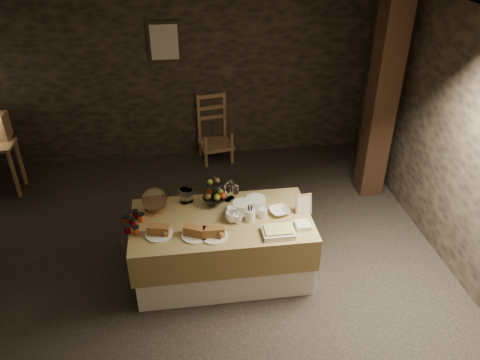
{
  "coord_description": "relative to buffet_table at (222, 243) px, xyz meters",
  "views": [
    {
      "loc": [
        0.0,
        -3.97,
        3.44
      ],
      "look_at": [
        0.57,
        0.2,
        0.87
      ],
      "focal_mm": 35.0,
      "sensor_mm": 36.0,
      "label": 1
    }
  ],
  "objects": [
    {
      "name": "room_shell",
      "position": [
        -0.33,
        0.24,
        1.16
      ],
      "size": [
        5.52,
        5.02,
        2.6
      ],
      "color": "black",
      "rests_on": "ground"
    },
    {
      "name": "bread_platter_right",
      "position": [
        -0.1,
        -0.27,
        0.34
      ],
      "size": [
        0.26,
        0.26,
        0.11
      ],
      "color": "white",
      "rests_on": "buffet_table"
    },
    {
      "name": "ground_plane",
      "position": [
        -0.33,
        0.24,
        -0.41
      ],
      "size": [
        5.5,
        5.0,
        0.01
      ],
      "primitive_type": "cube",
      "color": "black",
      "rests_on": "ground"
    },
    {
      "name": "bread_platter_center",
      "position": [
        -0.27,
        -0.23,
        0.34
      ],
      "size": [
        0.26,
        0.26,
        0.11
      ],
      "color": "white",
      "rests_on": "buffet_table"
    },
    {
      "name": "square_dish",
      "position": [
        0.76,
        -0.23,
        0.32
      ],
      "size": [
        0.14,
        0.14,
        0.04
      ],
      "primitive_type": "cube",
      "color": "white",
      "rests_on": "buffet_table"
    },
    {
      "name": "timber_column",
      "position": [
        2.12,
        1.37,
        0.89
      ],
      "size": [
        0.3,
        0.3,
        2.6
      ],
      "primitive_type": "cube",
      "color": "black",
      "rests_on": "ground_plane"
    },
    {
      "name": "menu_frame",
      "position": [
        0.83,
        0.01,
        0.39
      ],
      "size": [
        0.18,
        0.08,
        0.22
      ],
      "primitive_type": "cube",
      "rotation": [
        -0.24,
        0.0,
        0.08
      ],
      "color": "#946A48",
      "rests_on": "buffet_table"
    },
    {
      "name": "jam_jars",
      "position": [
        -0.85,
        0.01,
        0.34
      ],
      "size": [
        0.2,
        0.32,
        0.07
      ],
      "color": "#630115",
      "rests_on": "buffet_table"
    },
    {
      "name": "bowl",
      "position": [
        0.59,
        0.02,
        0.32
      ],
      "size": [
        0.24,
        0.24,
        0.05
      ],
      "primitive_type": "imported",
      "rotation": [
        0.0,
        0.0,
        0.23
      ],
      "color": "white",
      "rests_on": "buffet_table"
    },
    {
      "name": "storage_jar_a",
      "position": [
        -0.35,
        0.35,
        0.38
      ],
      "size": [
        0.1,
        0.1,
        0.16
      ],
      "primitive_type": "cylinder",
      "color": "white",
      "rests_on": "buffet_table"
    },
    {
      "name": "cup_b",
      "position": [
        0.15,
        -0.08,
        0.35
      ],
      "size": [
        0.13,
        0.13,
        0.1
      ],
      "primitive_type": "imported",
      "rotation": [
        0.0,
        0.0,
        -0.33
      ],
      "color": "white",
      "rests_on": "buffet_table"
    },
    {
      "name": "framed_picture",
      "position": [
        -0.48,
        2.7,
        1.34
      ],
      "size": [
        0.45,
        0.04,
        0.55
      ],
      "color": "#2D2318",
      "rests_on": "room_shell"
    },
    {
      "name": "cutlery_holder",
      "position": [
        0.28,
        -0.06,
        0.36
      ],
      "size": [
        0.1,
        0.1,
        0.12
      ],
      "primitive_type": "cylinder",
      "color": "white",
      "rests_on": "buffet_table"
    },
    {
      "name": "cup_a",
      "position": [
        0.1,
        -0.05,
        0.35
      ],
      "size": [
        0.17,
        0.17,
        0.11
      ],
      "primitive_type": "imported",
      "rotation": [
        0.0,
        0.0,
        0.3
      ],
      "color": "white",
      "rests_on": "buffet_table"
    },
    {
      "name": "plate_stack_b",
      "position": [
        0.38,
        0.2,
        0.34
      ],
      "size": [
        0.2,
        0.2,
        0.08
      ],
      "primitive_type": "cylinder",
      "color": "white",
      "rests_on": "buffet_table"
    },
    {
      "name": "buffet_table",
      "position": [
        0.0,
        0.0,
        0.0
      ],
      "size": [
        1.78,
        0.95,
        0.71
      ],
      "color": "white",
      "rests_on": "ground_plane"
    },
    {
      "name": "cake_dome",
      "position": [
        -0.65,
        0.25,
        0.4
      ],
      "size": [
        0.26,
        0.26,
        0.26
      ],
      "color": "#946A48",
      "rests_on": "buffet_table"
    },
    {
      "name": "mug_c",
      "position": [
        0.11,
        0.05,
        0.35
      ],
      "size": [
        0.09,
        0.09,
        0.09
      ],
      "primitive_type": "cylinder",
      "color": "white",
      "rests_on": "buffet_table"
    },
    {
      "name": "storage_jar_b",
      "position": [
        -0.3,
        0.36,
        0.37
      ],
      "size": [
        0.09,
        0.09,
        0.14
      ],
      "primitive_type": "cylinder",
      "color": "white",
      "rests_on": "buffet_table"
    },
    {
      "name": "bread_platter_left",
      "position": [
        -0.61,
        -0.17,
        0.34
      ],
      "size": [
        0.26,
        0.26,
        0.11
      ],
      "color": "white",
      "rests_on": "buffet_table"
    },
    {
      "name": "tart_dish",
      "position": [
        0.51,
        -0.31,
        0.33
      ],
      "size": [
        0.3,
        0.22,
        0.07
      ],
      "color": "white",
      "rests_on": "buffet_table"
    },
    {
      "name": "chair",
      "position": [
        0.16,
        2.58,
        0.03
      ],
      "size": [
        0.53,
        0.51,
        0.77
      ],
      "rotation": [
        0.0,
        0.0,
        0.17
      ],
      "color": "#946A48",
      "rests_on": "ground_plane"
    },
    {
      "name": "mug_d",
      "position": [
        0.41,
        -0.02,
        0.34
      ],
      "size": [
        0.08,
        0.08,
        0.09
      ],
      "primitive_type": "cylinder",
      "color": "white",
      "rests_on": "buffet_table"
    },
    {
      "name": "plate_stack_a",
      "position": [
        0.22,
        0.11,
        0.35
      ],
      "size": [
        0.19,
        0.19,
        0.1
      ],
      "primitive_type": "cylinder",
      "color": "white",
      "rests_on": "buffet_table"
    },
    {
      "name": "fruit_stand",
      "position": [
        -0.04,
        0.26,
        0.44
      ],
      "size": [
        0.24,
        0.24,
        0.35
      ],
      "rotation": [
        0.0,
        0.0,
        -0.3
      ],
      "color": "black",
      "rests_on": "buffet_table"
    }
  ]
}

